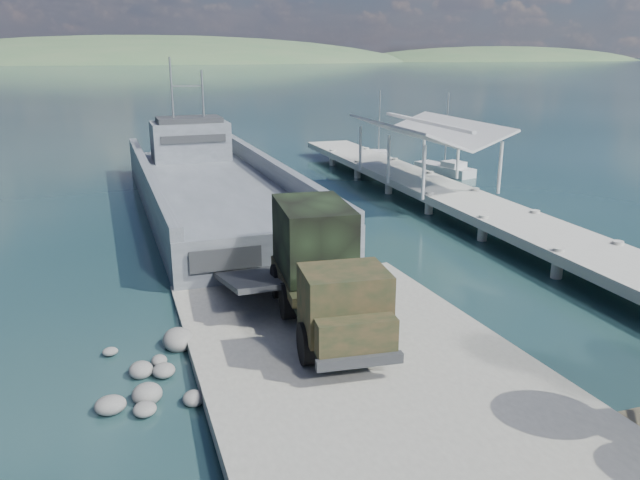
{
  "coord_description": "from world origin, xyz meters",
  "views": [
    {
      "loc": [
        -6.71,
        -17.39,
        9.66
      ],
      "look_at": [
        1.01,
        6.0,
        2.17
      ],
      "focal_mm": 35.0,
      "sensor_mm": 36.0,
      "label": 1
    }
  ],
  "objects": [
    {
      "name": "military_truck",
      "position": [
        -0.25,
        1.88,
        2.45
      ],
      "size": [
        3.41,
        8.64,
        3.91
      ],
      "rotation": [
        0.0,
        0.0,
        -0.09
      ],
      "color": "black",
      "rests_on": "boat_ramp"
    },
    {
      "name": "sailboat_far",
      "position": [
        16.08,
        34.6,
        0.35
      ],
      "size": [
        3.36,
        5.56,
        6.53
      ],
      "rotation": [
        0.0,
        0.0,
        -0.36
      ],
      "color": "#B9B9B9",
      "rests_on": "ground"
    },
    {
      "name": "soldier",
      "position": [
        -0.52,
        -1.33,
        1.43
      ],
      "size": [
        0.74,
        0.54,
        1.87
      ],
      "primitive_type": "imported",
      "rotation": [
        0.0,
        0.0,
        0.14
      ],
      "color": "black",
      "rests_on": "boat_ramp"
    },
    {
      "name": "landing_craft",
      "position": [
        -0.94,
        21.56,
        0.82
      ],
      "size": [
        9.17,
        33.81,
        9.99
      ],
      "rotation": [
        0.0,
        0.0,
        0.02
      ],
      "color": "#4F555D",
      "rests_on": "ground"
    },
    {
      "name": "pier",
      "position": [
        13.0,
        18.77,
        1.6
      ],
      "size": [
        6.4,
        44.0,
        6.1
      ],
      "color": "#9F9F96",
      "rests_on": "ground"
    },
    {
      "name": "shoreline_rocks",
      "position": [
        -6.2,
        0.5,
        0.0
      ],
      "size": [
        3.2,
        5.6,
        0.9
      ],
      "primitive_type": null,
      "color": "slate",
      "rests_on": "ground"
    },
    {
      "name": "distant_headlands",
      "position": [
        50.0,
        560.0,
        0.0
      ],
      "size": [
        1000.0,
        240.0,
        48.0
      ],
      "primitive_type": null,
      "color": "#3A5C3A",
      "rests_on": "ground"
    },
    {
      "name": "sailboat_near",
      "position": [
        18.84,
        27.23,
        0.36
      ],
      "size": [
        3.04,
        5.74,
        6.71
      ],
      "rotation": [
        0.0,
        0.0,
        0.28
      ],
      "color": "#B9B9B9",
      "rests_on": "ground"
    },
    {
      "name": "boat_ramp",
      "position": [
        0.0,
        -1.0,
        0.25
      ],
      "size": [
        10.0,
        18.0,
        0.5
      ],
      "primitive_type": "cube",
      "color": "gray",
      "rests_on": "ground"
    },
    {
      "name": "ground",
      "position": [
        0.0,
        0.0,
        0.0
      ],
      "size": [
        1400.0,
        1400.0,
        0.0
      ],
      "primitive_type": "plane",
      "color": "#163536",
      "rests_on": "ground"
    }
  ]
}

